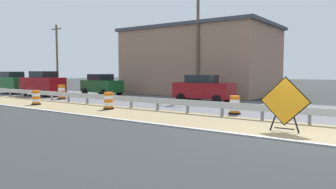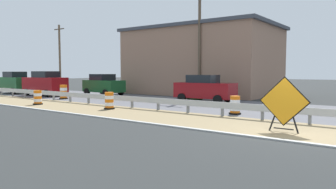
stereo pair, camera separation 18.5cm
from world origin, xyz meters
name	(u,v)px [view 2 (the right image)]	position (x,y,z in m)	size (l,w,h in m)	color
ground_plane	(293,135)	(0.00, 0.00, 0.00)	(160.00, 160.00, 0.00)	#2B2D2D
median_dirt_strip	(300,131)	(0.83, 0.00, 0.00)	(4.07, 120.00, 0.01)	#8E7A56
far_lane_asphalt	(329,113)	(6.96, 0.00, 0.00)	(8.18, 120.00, 0.00)	#56565B
curb_near_edge	(282,141)	(-1.30, 0.00, 0.00)	(0.20, 120.00, 0.11)	#ADADA8
guardrail_median	(310,112)	(2.63, 0.05, 0.52)	(0.18, 59.11, 0.71)	#ADB2B7
warning_sign_diamond	(284,103)	(0.26, 0.43, 1.07)	(0.06, 1.83, 2.06)	black
traffic_barrel_nearest	(235,106)	(3.69, 3.90, 0.43)	(0.63, 0.63, 0.96)	orange
traffic_barrel_close	(109,102)	(1.35, 10.82, 0.45)	(0.64, 0.64, 1.00)	orange
traffic_barrel_mid	(38,98)	(0.27, 16.57, 0.43)	(0.63, 0.63, 0.96)	orange
traffic_barrel_far	(64,93)	(3.90, 18.84, 0.52)	(0.69, 0.69, 1.14)	orange
car_lead_near_lane	(14,83)	(4.87, 28.34, 1.09)	(2.01, 4.27, 2.19)	#195128
car_trailing_near_lane	(104,85)	(8.49, 19.21, 0.98)	(2.16, 4.06, 1.97)	#195128
car_mid_far_lane	(205,89)	(8.34, 8.38, 0.99)	(2.10, 4.37, 1.97)	maroon
car_distant_b	(45,84)	(4.94, 23.07, 1.11)	(2.10, 4.56, 2.23)	maroon
roadside_shop_near	(202,61)	(15.96, 13.08, 3.26)	(9.26, 14.36, 6.49)	#93705B
utility_pole_near	(199,40)	(11.41, 10.67, 4.82)	(0.24, 1.80, 9.31)	brown
utility_pole_mid	(60,56)	(11.38, 30.00, 4.02)	(0.24, 1.80, 7.72)	brown
bush_roadside	(195,90)	(8.70, 9.41, 0.81)	(2.08, 2.08, 1.61)	#337533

